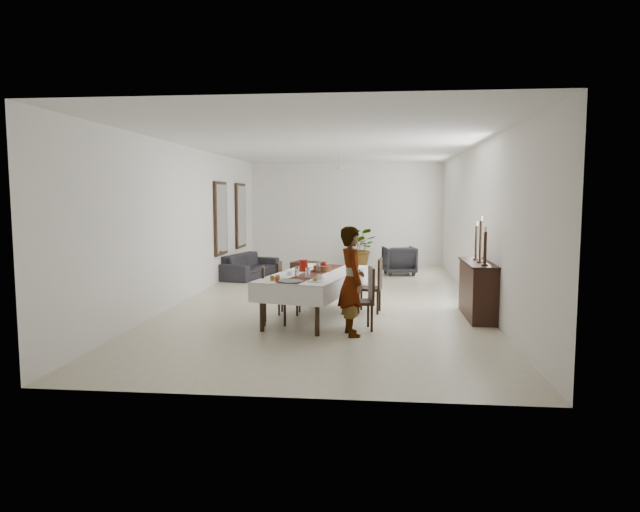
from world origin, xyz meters
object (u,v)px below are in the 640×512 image
(red_pitcher, at_px, (303,265))
(sofa, at_px, (249,265))
(woman, at_px, (352,281))
(sideboard_body, at_px, (478,291))
(dining_table_top, at_px, (314,275))

(red_pitcher, distance_m, sofa, 5.23)
(red_pitcher, xyz_separation_m, woman, (0.93, -1.38, -0.07))
(woman, relative_size, sofa, 0.80)
(sideboard_body, xyz_separation_m, sofa, (-5.20, 4.60, -0.17))
(sofa, bearing_deg, woman, -140.56)
(woman, relative_size, sideboard_body, 1.05)
(dining_table_top, relative_size, woman, 1.50)
(sofa, bearing_deg, dining_table_top, -141.82)
(dining_table_top, distance_m, woman, 1.37)
(woman, bearing_deg, sofa, 9.17)
(woman, height_order, sideboard_body, woman)
(red_pitcher, relative_size, sofa, 0.10)
(woman, distance_m, sofa, 6.87)
(woman, xyz_separation_m, sofa, (-3.02, 6.14, -0.54))
(sideboard_body, relative_size, sofa, 0.76)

